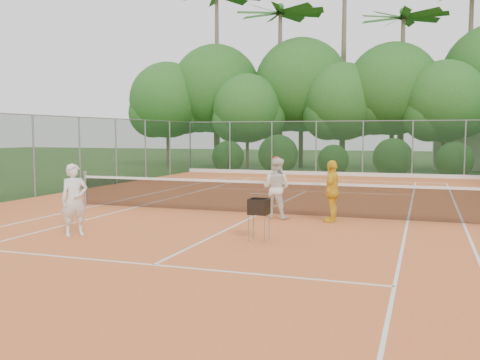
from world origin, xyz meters
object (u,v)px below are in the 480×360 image
at_px(player_white, 74,200).
at_px(player_center_grp, 276,188).
at_px(ball_hopper, 259,207).
at_px(player_yellow, 332,191).

bearing_deg(player_white, player_center_grp, -1.63).
relative_size(player_white, ball_hopper, 1.79).
xyz_separation_m(player_white, player_center_grp, (3.68, 3.94, 0.02)).
bearing_deg(player_yellow, player_center_grp, -89.26).
xyz_separation_m(player_center_grp, player_yellow, (1.55, -0.13, -0.02)).
height_order(player_center_grp, player_yellow, player_center_grp).
xyz_separation_m(player_center_grp, ball_hopper, (0.46, -3.12, -0.11)).
bearing_deg(player_white, ball_hopper, -37.43).
height_order(player_white, player_center_grp, player_center_grp).
distance_m(player_yellow, ball_hopper, 3.19).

